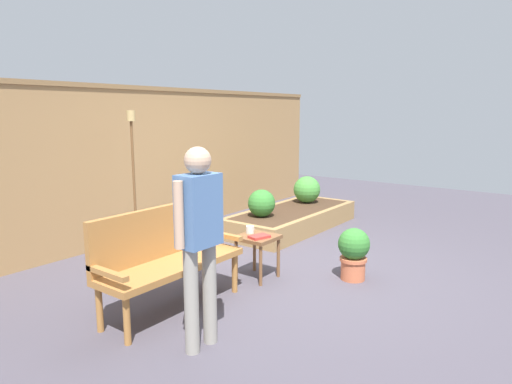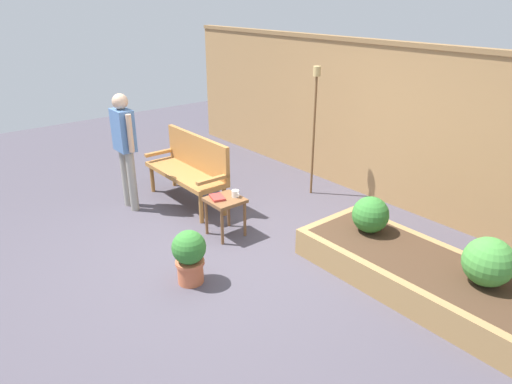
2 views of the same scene
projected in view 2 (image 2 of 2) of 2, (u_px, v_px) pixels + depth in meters
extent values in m
plane|color=#47424C|center=(228.00, 254.00, 5.18)|extent=(14.00, 14.00, 0.00)
cube|color=#A37A4C|center=(380.00, 125.00, 6.27)|extent=(8.40, 0.10, 2.10)
cube|color=olive|center=(389.00, 43.00, 5.84)|extent=(8.40, 0.14, 0.06)
cylinder|color=#A87038|center=(224.00, 201.00, 6.03)|extent=(0.06, 0.06, 0.40)
cylinder|color=#A87038|center=(201.00, 208.00, 5.82)|extent=(0.06, 0.06, 0.40)
cylinder|color=#A87038|center=(174.00, 173.00, 6.97)|extent=(0.06, 0.06, 0.40)
cylinder|color=#A87038|center=(152.00, 179.00, 6.76)|extent=(0.06, 0.06, 0.40)
cube|color=#A87038|center=(185.00, 174.00, 6.30)|extent=(1.44, 0.48, 0.06)
cube|color=#A87038|center=(197.00, 152.00, 6.32)|extent=(1.44, 0.06, 0.48)
cube|color=#A87038|center=(160.00, 153.00, 6.75)|extent=(0.06, 0.48, 0.04)
cube|color=#A87038|center=(213.00, 179.00, 5.76)|extent=(0.06, 0.48, 0.04)
cylinder|color=brown|center=(245.00, 219.00, 5.49)|extent=(0.04, 0.04, 0.44)
cylinder|color=brown|center=(222.00, 227.00, 5.30)|extent=(0.04, 0.04, 0.44)
cylinder|color=brown|center=(229.00, 210.00, 5.73)|extent=(0.04, 0.04, 0.44)
cylinder|color=brown|center=(206.00, 217.00, 5.54)|extent=(0.04, 0.04, 0.44)
cube|color=brown|center=(225.00, 200.00, 5.42)|extent=(0.40, 0.40, 0.04)
cylinder|color=silver|center=(235.00, 194.00, 5.45)|extent=(0.09, 0.09, 0.08)
torus|color=silver|center=(238.00, 195.00, 5.41)|extent=(0.06, 0.01, 0.06)
cube|color=#B2332D|center=(217.00, 197.00, 5.41)|extent=(0.24, 0.20, 0.03)
cylinder|color=#C66642|center=(191.00, 273.00, 4.64)|extent=(0.26, 0.26, 0.21)
cylinder|color=#C66642|center=(190.00, 262.00, 4.59)|extent=(0.29, 0.29, 0.04)
sphere|color=#33752D|center=(189.00, 247.00, 4.53)|extent=(0.34, 0.34, 0.34)
cube|color=#997547|center=(387.00, 289.00, 4.31)|extent=(2.40, 0.09, 0.30)
cube|color=#997547|center=(440.00, 257.00, 4.84)|extent=(2.40, 0.09, 0.30)
cube|color=#997547|center=(329.00, 230.00, 5.40)|extent=(0.09, 0.82, 0.30)
cube|color=#422D1E|center=(415.00, 272.00, 4.58)|extent=(2.22, 0.82, 0.30)
cylinder|color=brown|center=(369.00, 228.00, 5.04)|extent=(0.04, 0.04, 0.06)
sphere|color=#33752D|center=(370.00, 215.00, 4.97)|extent=(0.40, 0.40, 0.40)
cylinder|color=brown|center=(484.00, 280.00, 4.12)|extent=(0.04, 0.04, 0.06)
sphere|color=#428938|center=(488.00, 262.00, 4.05)|extent=(0.44, 0.44, 0.44)
cylinder|color=brown|center=(314.00, 137.00, 6.46)|extent=(0.03, 0.03, 1.69)
cylinder|color=tan|center=(317.00, 71.00, 6.10)|extent=(0.10, 0.10, 0.13)
cylinder|color=gray|center=(132.00, 182.00, 6.09)|extent=(0.11, 0.11, 0.82)
cylinder|color=gray|center=(126.00, 177.00, 6.24)|extent=(0.11, 0.11, 0.82)
cube|color=#4C70A3|center=(123.00, 130.00, 5.90)|extent=(0.32, 0.20, 0.54)
cylinder|color=tan|center=(130.00, 134.00, 5.76)|extent=(0.07, 0.07, 0.49)
cylinder|color=tan|center=(117.00, 127.00, 6.04)|extent=(0.07, 0.07, 0.49)
sphere|color=tan|center=(120.00, 101.00, 5.75)|extent=(0.20, 0.20, 0.20)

